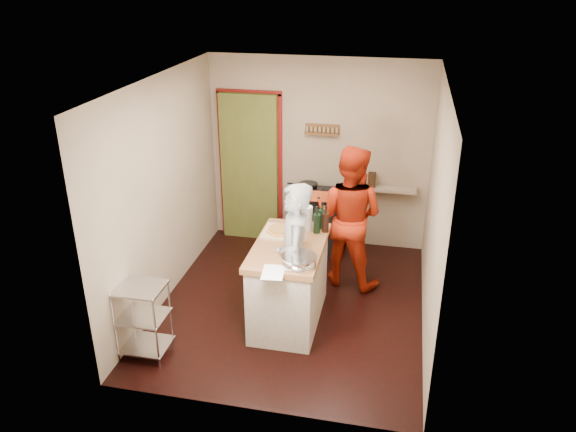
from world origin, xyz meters
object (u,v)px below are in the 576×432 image
object	(u,v)px
stove	(317,221)
wire_shelving	(143,317)
person_red	(349,217)
island	(289,281)
person_stripe	(294,258)

from	to	relation	value
stove	wire_shelving	distance (m)	2.94
stove	person_red	world-z (taller)	person_red
wire_shelving	person_red	world-z (taller)	person_red
wire_shelving	island	size ratio (longest dim) A/B	0.57
stove	island	world-z (taller)	island
wire_shelving	person_red	xyz separation A→B (m)	(1.84, 1.88, 0.45)
stove	person_red	size ratio (longest dim) A/B	0.57
stove	person_red	xyz separation A→B (m)	(0.51, -0.74, 0.44)
stove	wire_shelving	bearing A→B (deg)	-116.85
person_stripe	person_red	world-z (taller)	person_red
person_red	island	bearing A→B (deg)	77.08
wire_shelving	person_stripe	size ratio (longest dim) A/B	0.48
wire_shelving	person_red	size ratio (longest dim) A/B	0.45
stove	wire_shelving	world-z (taller)	stove
island	person_stripe	world-z (taller)	person_stripe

